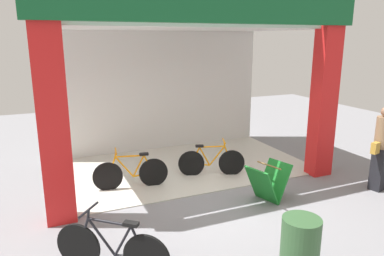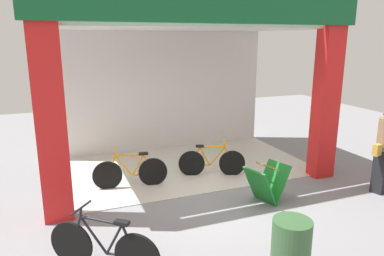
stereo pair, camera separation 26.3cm
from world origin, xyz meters
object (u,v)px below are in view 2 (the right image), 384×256
(pedestrian_1, at_px, (384,150))
(trash_bin, at_px, (290,254))
(bicycle_parked_0, at_px, (104,247))
(sandwich_board_sign, at_px, (266,184))
(bicycle_inside_1, at_px, (212,162))
(bicycle_inside_0, at_px, (131,172))

(pedestrian_1, height_order, trash_bin, pedestrian_1)
(bicycle_parked_0, distance_m, pedestrian_1, 5.53)
(sandwich_board_sign, bearing_deg, pedestrian_1, -10.89)
(bicycle_parked_0, height_order, sandwich_board_sign, bicycle_parked_0)
(bicycle_inside_1, height_order, trash_bin, trash_bin)
(bicycle_inside_1, bearing_deg, pedestrian_1, -36.17)
(bicycle_parked_0, relative_size, pedestrian_1, 0.74)
(bicycle_inside_1, height_order, sandwich_board_sign, bicycle_inside_1)
(bicycle_inside_0, distance_m, bicycle_inside_1, 1.81)
(sandwich_board_sign, height_order, trash_bin, trash_bin)
(sandwich_board_sign, distance_m, trash_bin, 2.41)
(bicycle_inside_1, xyz_separation_m, bicycle_parked_0, (-2.72, -2.60, 0.03))
(pedestrian_1, bearing_deg, bicycle_parked_0, -173.86)
(bicycle_inside_0, bearing_deg, bicycle_parked_0, -109.13)
(bicycle_inside_0, xyz_separation_m, trash_bin, (1.17, -3.75, 0.11))
(pedestrian_1, relative_size, trash_bin, 1.91)
(sandwich_board_sign, relative_size, pedestrian_1, 0.51)
(bicycle_inside_1, distance_m, trash_bin, 3.79)
(pedestrian_1, bearing_deg, bicycle_inside_1, 143.83)
(bicycle_inside_0, relative_size, bicycle_inside_1, 1.07)
(bicycle_inside_0, bearing_deg, pedestrian_1, -23.98)
(sandwich_board_sign, xyz_separation_m, trash_bin, (-1.05, -2.17, 0.09))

